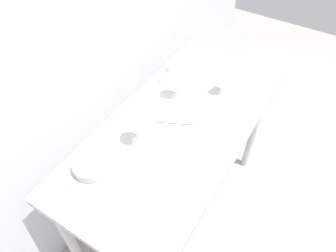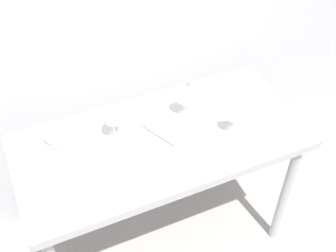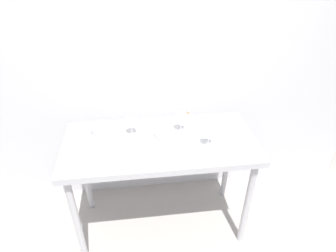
# 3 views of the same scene
# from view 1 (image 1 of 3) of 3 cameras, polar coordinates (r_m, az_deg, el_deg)

# --- Properties ---
(ground_plane) EXTENTS (6.00, 6.00, 0.00)m
(ground_plane) POSITION_cam_1_polar(r_m,az_deg,el_deg) (2.33, 1.24, -14.94)
(ground_plane) COLOR #99938E
(back_wall) EXTENTS (3.80, 0.04, 2.60)m
(back_wall) POSITION_cam_1_polar(r_m,az_deg,el_deg) (1.58, -14.05, 17.34)
(back_wall) COLOR silver
(back_wall) RESTS_ON ground_plane
(steel_counter) EXTENTS (1.40, 0.65, 0.90)m
(steel_counter) POSITION_cam_1_polar(r_m,az_deg,el_deg) (1.66, 1.86, -2.18)
(steel_counter) COLOR #B4B4B9
(steel_counter) RESTS_ON ground_plane
(wine_glass_far_right) EXTENTS (0.09, 0.09, 0.17)m
(wine_glass_far_right) POSITION_cam_1_polar(r_m,az_deg,el_deg) (1.65, 1.95, 8.29)
(wine_glass_far_right) COLOR white
(wine_glass_far_right) RESTS_ON steel_counter
(wine_glass_near_right) EXTENTS (0.09, 0.09, 0.16)m
(wine_glass_near_right) POSITION_cam_1_polar(r_m,az_deg,el_deg) (1.71, 10.47, 8.60)
(wine_glass_near_right) COLOR white
(wine_glass_near_right) RESTS_ON steel_counter
(wine_glass_far_left) EXTENTS (0.09, 0.09, 0.17)m
(wine_glass_far_left) POSITION_cam_1_polar(r_m,az_deg,el_deg) (1.42, -5.51, 0.16)
(wine_glass_far_left) COLOR white
(wine_glass_far_left) RESTS_ON steel_counter
(open_notebook) EXTENTS (0.41, 0.34, 0.01)m
(open_notebook) POSITION_cam_1_polar(r_m,az_deg,el_deg) (1.58, 1.19, 0.32)
(open_notebook) COLOR white
(open_notebook) RESTS_ON steel_counter
(tasting_sheet_upper) EXTENTS (0.19, 0.24, 0.00)m
(tasting_sheet_upper) POSITION_cam_1_polar(r_m,az_deg,el_deg) (1.87, 6.14, 8.68)
(tasting_sheet_upper) COLOR white
(tasting_sheet_upper) RESTS_ON steel_counter
(tasting_sheet_lower) EXTENTS (0.16, 0.23, 0.00)m
(tasting_sheet_lower) POSITION_cam_1_polar(r_m,az_deg,el_deg) (1.39, -1.95, -9.02)
(tasting_sheet_lower) COLOR white
(tasting_sheet_lower) RESTS_ON steel_counter
(tasting_bowl) EXTENTS (0.16, 0.16, 0.05)m
(tasting_bowl) POSITION_cam_1_polar(r_m,az_deg,el_deg) (1.43, -13.79, -7.02)
(tasting_bowl) COLOR beige
(tasting_bowl) RESTS_ON steel_counter
(decanter_funnel) EXTENTS (0.10, 0.10, 0.14)m
(decanter_funnel) POSITION_cam_1_polar(r_m,az_deg,el_deg) (1.79, -0.11, 8.99)
(decanter_funnel) COLOR #BEBEBE
(decanter_funnel) RESTS_ON steel_counter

